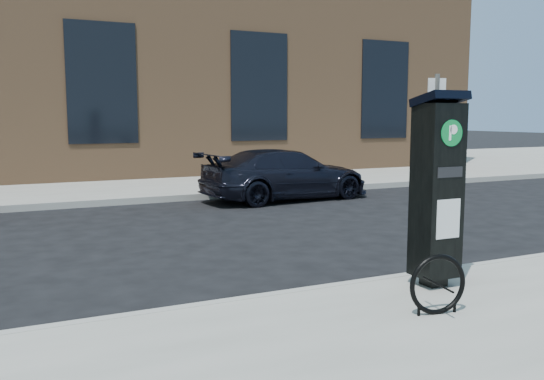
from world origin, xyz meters
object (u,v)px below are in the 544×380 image
sign_pole (434,179)px  car_dark (286,174)px  parking_kiosk (437,187)px  bike_rack (438,285)px

sign_pole → car_dark: sign_pole is taller
parking_kiosk → car_dark: bearing=75.9°
parking_kiosk → sign_pole: sign_pole is taller
bike_rack → car_dark: bearing=82.5°
parking_kiosk → bike_rack: size_ratio=3.64×
sign_pole → car_dark: 7.72m
car_dark → sign_pole: bearing=161.2°
parking_kiosk → bike_rack: bearing=-128.6°
sign_pole → bike_rack: (-0.75, -0.97, -0.88)m
sign_pole → bike_rack: size_ratio=3.98×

